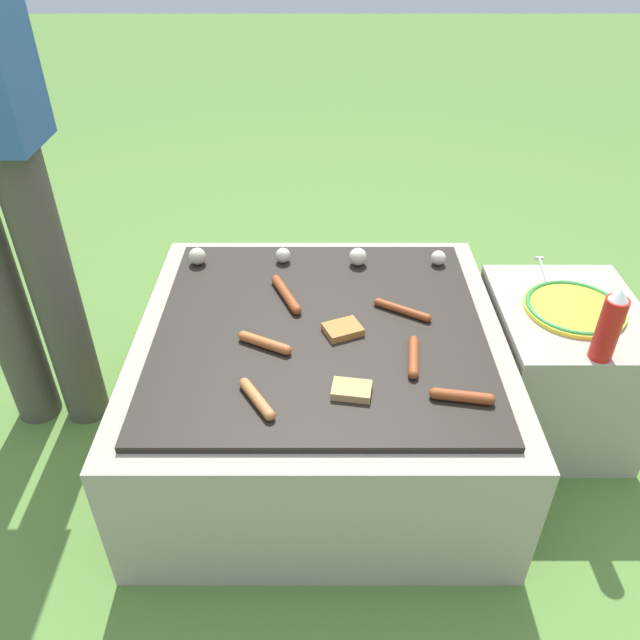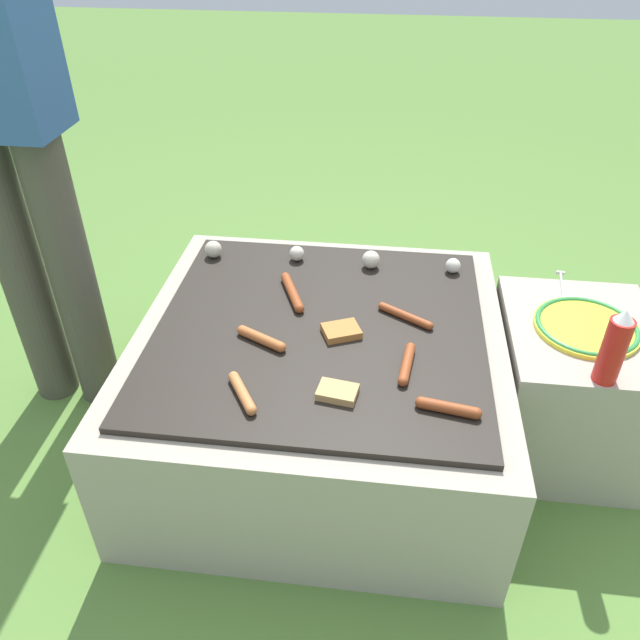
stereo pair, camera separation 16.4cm
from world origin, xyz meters
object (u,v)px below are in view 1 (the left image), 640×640
Objects in this scene: sausage_front_center at (462,396)px; condiment_bottle at (609,326)px; plate_colorful at (574,308)px; fork_utensil at (545,274)px.

sausage_front_center is 0.74× the size of condiment_bottle.
condiment_bottle is (-0.00, -0.20, 0.09)m from plate_colorful.
plate_colorful is 1.36× the size of condiment_bottle.
plate_colorful is at bearing 88.98° from condiment_bottle.
sausage_front_center is at bearing -136.19° from plate_colorful.
plate_colorful is 0.22m from condiment_bottle.
sausage_front_center is at bearing -156.91° from condiment_bottle.
sausage_front_center is 0.67× the size of fork_utensil.
sausage_front_center is 0.54× the size of plate_colorful.
condiment_bottle is at bearing 23.09° from sausage_front_center.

